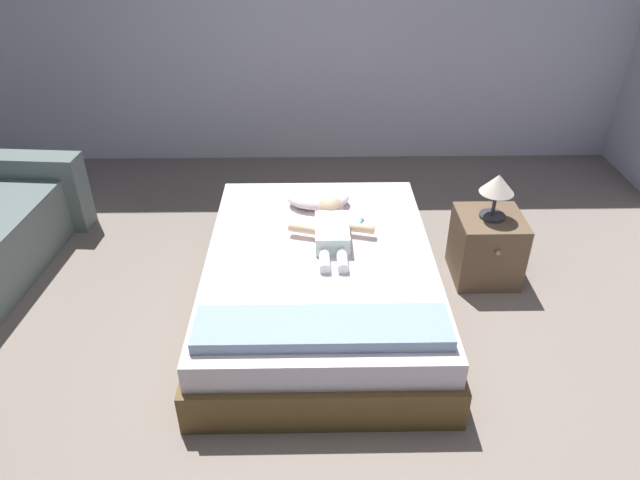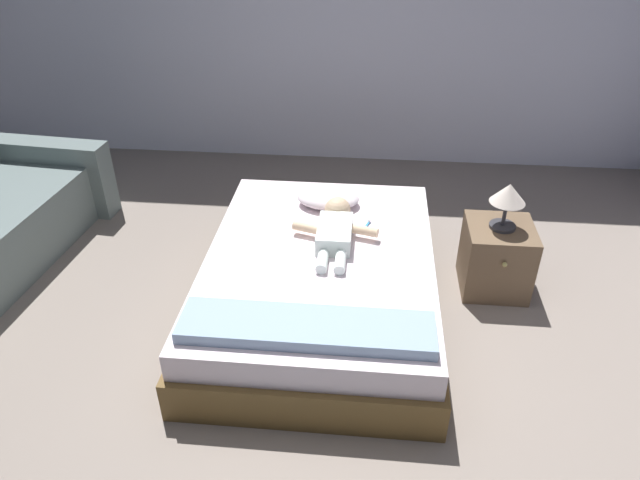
% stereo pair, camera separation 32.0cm
% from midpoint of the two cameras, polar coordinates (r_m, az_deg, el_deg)
% --- Properties ---
extents(ground_plane, '(8.00, 8.00, 0.00)m').
position_cam_midpoint_polar(ground_plane, '(3.17, -6.05, -14.56)').
color(ground_plane, gray).
extents(wall_behind_bed, '(8.00, 0.12, 2.60)m').
position_cam_midpoint_polar(wall_behind_bed, '(5.25, -4.42, 21.40)').
color(wall_behind_bed, silver).
rests_on(wall_behind_bed, ground_plane).
extents(bed, '(1.39, 1.93, 0.40)m').
position_cam_midpoint_polar(bed, '(3.54, -2.59, -4.24)').
color(bed, brown).
rests_on(bed, ground_plane).
extents(pillow, '(0.42, 0.28, 0.11)m').
position_cam_midpoint_polar(pillow, '(3.90, -2.52, 4.09)').
color(pillow, silver).
rests_on(pillow, bed).
extents(baby, '(0.54, 0.68, 0.17)m').
position_cam_midpoint_polar(baby, '(3.55, -1.42, 1.16)').
color(baby, white).
rests_on(baby, bed).
extents(toothbrush, '(0.06, 0.14, 0.02)m').
position_cam_midpoint_polar(toothbrush, '(3.70, 1.54, 1.61)').
color(toothbrush, '#3C97DC').
rests_on(toothbrush, bed).
extents(nightstand, '(0.41, 0.44, 0.45)m').
position_cam_midpoint_polar(nightstand, '(3.92, 13.84, -0.72)').
color(nightstand, brown).
rests_on(nightstand, ground_plane).
extents(lamp, '(0.21, 0.21, 0.30)m').
position_cam_midpoint_polar(lamp, '(3.70, 14.74, 5.03)').
color(lamp, '#333338').
rests_on(lamp, nightstand).
extents(blanket, '(1.25, 0.29, 0.06)m').
position_cam_midpoint_polar(blanket, '(2.85, -3.00, -8.77)').
color(blanket, '#8CA5C2').
rests_on(blanket, bed).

